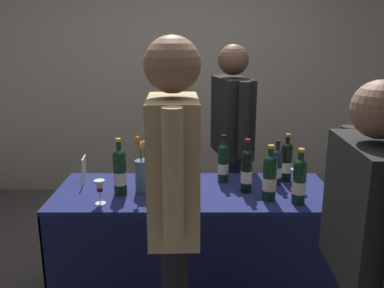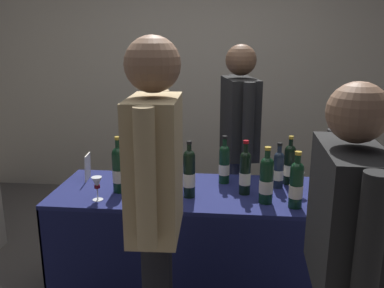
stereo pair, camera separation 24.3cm
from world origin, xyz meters
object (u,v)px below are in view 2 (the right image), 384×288
object	(u,v)px
flower_vase	(143,171)
taster_foreground_right	(156,195)
display_bottle_0	(169,164)
wine_glass_mid	(97,184)
featured_wine_bottle	(266,179)
wine_glass_near_vendor	(297,178)
vendor_presenter	(239,132)
tasting_table	(192,226)

from	to	relation	value
flower_vase	taster_foreground_right	world-z (taller)	taster_foreground_right
taster_foreground_right	display_bottle_0	bearing A→B (deg)	2.51
wine_glass_mid	flower_vase	size ratio (longest dim) A/B	0.39
display_bottle_0	flower_vase	xyz separation A→B (m)	(-0.15, -0.14, -0.01)
featured_wine_bottle	wine_glass_mid	xyz separation A→B (m)	(-0.98, -0.06, -0.04)
wine_glass_near_vendor	vendor_presenter	bearing A→B (deg)	119.16
featured_wine_bottle	taster_foreground_right	xyz separation A→B (m)	(-0.53, -0.57, 0.11)
featured_wine_bottle	tasting_table	bearing A→B (deg)	161.36
tasting_table	vendor_presenter	bearing A→B (deg)	65.43
tasting_table	taster_foreground_right	size ratio (longest dim) A/B	1.01
wine_glass_near_vendor	flower_vase	xyz separation A→B (m)	(-0.95, -0.03, 0.02)
wine_glass_mid	taster_foreground_right	xyz separation A→B (m)	(0.45, -0.51, 0.16)
flower_vase	taster_foreground_right	size ratio (longest dim) A/B	0.21
display_bottle_0	wine_glass_mid	xyz separation A→B (m)	(-0.38, -0.33, -0.03)
featured_wine_bottle	wine_glass_near_vendor	size ratio (longest dim) A/B	2.44
featured_wine_bottle	vendor_presenter	distance (m)	0.81
display_bottle_0	flower_vase	size ratio (longest dim) A/B	0.84
wine_glass_near_vendor	flower_vase	size ratio (longest dim) A/B	0.38
display_bottle_0	flower_vase	distance (m)	0.20
wine_glass_mid	vendor_presenter	xyz separation A→B (m)	(0.83, 0.85, 0.13)
wine_glass_near_vendor	wine_glass_mid	world-z (taller)	wine_glass_mid
vendor_presenter	wine_glass_near_vendor	bearing A→B (deg)	17.46
wine_glass_near_vendor	taster_foreground_right	size ratio (longest dim) A/B	0.08
featured_wine_bottle	wine_glass_mid	world-z (taller)	featured_wine_bottle
display_bottle_0	wine_glass_near_vendor	xyz separation A→B (m)	(0.80, -0.11, -0.03)
featured_wine_bottle	flower_vase	distance (m)	0.76
vendor_presenter	taster_foreground_right	xyz separation A→B (m)	(-0.38, -1.36, 0.02)
featured_wine_bottle	taster_foreground_right	bearing A→B (deg)	-133.02
tasting_table	taster_foreground_right	world-z (taller)	taster_foreground_right
featured_wine_bottle	wine_glass_mid	distance (m)	0.98
featured_wine_bottle	flower_vase	bearing A→B (deg)	169.76
flower_vase	taster_foreground_right	xyz separation A→B (m)	(0.22, -0.71, 0.13)
vendor_presenter	display_bottle_0	bearing A→B (deg)	-52.92
wine_glass_near_vendor	taster_foreground_right	xyz separation A→B (m)	(-0.73, -0.73, 0.16)
wine_glass_near_vendor	wine_glass_mid	size ratio (longest dim) A/B	0.96
tasting_table	featured_wine_bottle	distance (m)	0.61
wine_glass_mid	taster_foreground_right	size ratio (longest dim) A/B	0.08
wine_glass_mid	tasting_table	bearing A→B (deg)	21.14
display_bottle_0	flower_vase	world-z (taller)	flower_vase
wine_glass_mid	vendor_presenter	distance (m)	1.19
wine_glass_near_vendor	flower_vase	bearing A→B (deg)	-178.37
display_bottle_0	flower_vase	bearing A→B (deg)	-137.14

